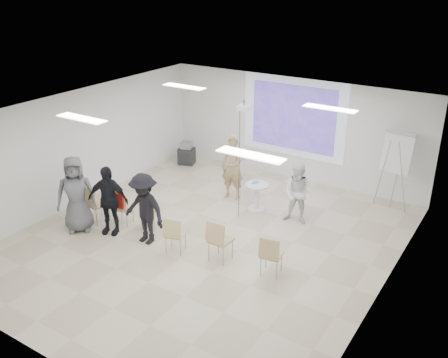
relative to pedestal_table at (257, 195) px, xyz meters
The scene contains 30 objects.
floor 2.07m from the pedestal_table, 96.64° to the right, with size 8.00×9.00×0.10m, color beige.
ceiling 3.31m from the pedestal_table, 96.64° to the right, with size 8.00×9.00×0.10m, color white.
wall_back 2.78m from the pedestal_table, 95.21° to the left, with size 8.00×0.10×3.00m, color silver.
wall_left 4.85m from the pedestal_table, 154.98° to the right, with size 0.10×9.00×3.00m, color silver.
wall_right 4.44m from the pedestal_table, 27.63° to the right, with size 0.10×9.00×3.00m, color silver.
projection_halo 2.88m from the pedestal_table, 95.34° to the left, with size 3.20×0.01×2.30m, color silver.
projection_image 2.87m from the pedestal_table, 95.37° to the left, with size 2.60×0.01×1.90m, color #4930A5.
pedestal_table is the anchor object (origin of this frame).
player_left 1.15m from the pedestal_table, 160.70° to the left, with size 0.74×0.50×2.03m, color tan.
player_right 1.26m from the pedestal_table, ahead, with size 0.83×0.66×1.72m, color white.
controller_left 1.32m from the pedestal_table, 142.37° to the left, with size 0.04×0.12×0.04m, color silver.
controller_right 1.26m from the pedestal_table, 11.67° to the left, with size 0.04×0.11×0.04m, color white.
chair_far_left 4.06m from the pedestal_table, 137.39° to the right, with size 0.53×0.56×0.95m.
chair_left_mid 3.42m from the pedestal_table, 133.76° to the right, with size 0.49×0.51×0.85m.
chair_left_inner 2.84m from the pedestal_table, 125.96° to the right, with size 0.52×0.53×0.82m.
chair_center 2.88m from the pedestal_table, 99.36° to the right, with size 0.52×0.54×0.88m.
chair_right_inner 2.65m from the pedestal_table, 78.57° to the right, with size 0.46×0.49×0.97m.
chair_right_far 3.00m from the pedestal_table, 55.47° to the right, with size 0.49×0.51×0.89m.
red_jacket 3.55m from the pedestal_table, 132.31° to the right, with size 0.40×0.09×0.39m, color #A61D14.
laptop 2.79m from the pedestal_table, 127.46° to the right, with size 0.30×0.22×0.02m, color black.
audience_left 3.77m from the pedestal_table, 128.86° to the right, with size 1.12×0.67×1.93m, color black.
audience_mid 3.14m from the pedestal_table, 115.50° to the right, with size 1.24×0.67×1.91m, color black.
audience_outer 4.48m from the pedestal_table, 133.60° to the right, with size 1.02×0.67×2.09m, color slate.
flipchart_easel 3.67m from the pedestal_table, 34.42° to the left, with size 0.89×0.68×2.07m.
av_cart 3.87m from the pedestal_table, 154.48° to the left, with size 0.60×0.54×0.75m.
ceiling_projector 2.33m from the pedestal_table, 104.75° to the right, with size 0.30×0.25×3.00m.
fluor_panel_nw 3.39m from the pedestal_table, behind, with size 1.20×0.30×0.02m, color white.
fluor_panel_ne 3.11m from the pedestal_table, ahead, with size 1.20×0.30×0.02m, color white.
fluor_panel_sw 4.87m from the pedestal_table, 122.54° to the right, with size 1.20×0.30×0.02m, color white.
fluor_panel_se 4.68m from the pedestal_table, 63.20° to the right, with size 1.20×0.30×0.02m, color white.
Camera 1 is at (5.81, -8.25, 5.84)m, focal length 40.00 mm.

